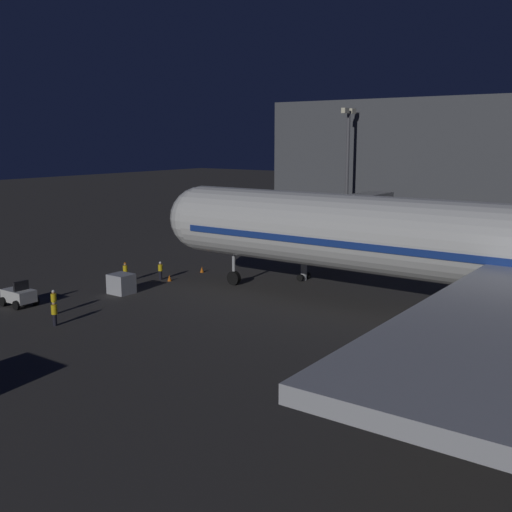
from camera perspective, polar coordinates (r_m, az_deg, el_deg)
ground_plane at (r=44.41m, az=17.86°, el=-5.91°), size 320.00×320.00×0.00m
jet_bridge at (r=58.51m, az=7.22°, el=3.99°), size 18.92×3.40×7.03m
apron_floodlight_mast at (r=74.58m, az=8.48°, el=8.39°), size 2.90×0.50×15.88m
baggage_tug_lead at (r=49.58m, az=-21.14°, el=-3.45°), size 1.86×2.47×1.95m
baggage_container_mid_row at (r=51.07m, az=-12.39°, el=-2.53°), size 1.64×1.79×1.61m
ground_crew_near_nose_gear at (r=43.52m, az=-18.21°, el=-4.96°), size 0.40×0.40×1.74m
ground_crew_by_belt_loader at (r=46.31m, az=-18.25°, el=-3.97°), size 0.40×0.40×1.80m
ground_crew_marshaller_fwd at (r=55.37m, az=-8.86°, el=-1.26°), size 0.40×0.40×1.65m
ground_crew_under_port_wing at (r=55.04m, az=-12.03°, el=-1.39°), size 0.40×0.40×1.75m
traffic_cone_nose_port at (r=58.02m, az=-5.04°, el=-1.26°), size 0.36×0.36×0.55m
traffic_cone_nose_starboard at (r=54.84m, az=-8.04°, el=-2.03°), size 0.36×0.36×0.55m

